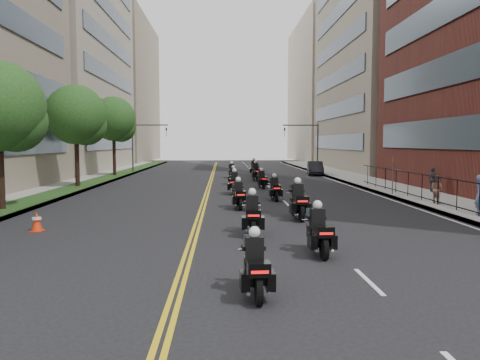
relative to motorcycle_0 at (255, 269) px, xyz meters
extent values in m
plane|color=black|center=(-0.32, 0.94, -0.61)|extent=(160.00, 160.00, 0.00)
cube|color=gray|center=(11.68, 25.94, -0.54)|extent=(4.00, 90.00, 0.15)
cube|color=gray|center=(-12.32, 25.94, -0.54)|extent=(4.00, 90.00, 0.15)
cube|color=#1F3E16|center=(-11.52, 25.94, -0.44)|extent=(2.00, 90.00, 0.04)
cube|color=#333F4C|center=(13.63, 17.94, 2.89)|extent=(0.12, 25.80, 1.80)
cube|color=#333F4C|center=(13.63, 17.94, 6.89)|extent=(0.12, 25.80, 1.80)
cube|color=#333F4C|center=(13.63, 17.94, 10.89)|extent=(0.12, 25.80, 1.80)
cube|color=gray|center=(21.18, 48.94, 14.39)|extent=(15.00, 28.00, 30.00)
cube|color=#333F4C|center=(13.63, 48.94, 2.89)|extent=(0.12, 24.08, 1.80)
cube|color=#333F4C|center=(13.63, 48.94, 6.89)|extent=(0.12, 24.08, 1.80)
cube|color=#333F4C|center=(13.63, 48.94, 10.89)|extent=(0.12, 24.08, 1.80)
cube|color=#333F4C|center=(13.63, 48.94, 14.89)|extent=(0.12, 24.08, 1.80)
cube|color=#333F4C|center=(13.63, 48.94, 18.89)|extent=(0.12, 24.08, 1.80)
cube|color=#A69B86|center=(21.18, 78.94, 12.39)|extent=(15.00, 28.00, 26.00)
cube|color=#A69B86|center=(-22.32, 48.94, 16.39)|extent=(16.00, 28.00, 34.00)
cube|color=#333F4C|center=(-14.27, 48.94, 2.89)|extent=(0.12, 24.08, 1.80)
cube|color=#333F4C|center=(-14.27, 48.94, 6.89)|extent=(0.12, 24.08, 1.80)
cube|color=#333F4C|center=(-14.27, 48.94, 10.89)|extent=(0.12, 24.08, 1.80)
cube|color=#333F4C|center=(-14.27, 48.94, 14.89)|extent=(0.12, 24.08, 1.80)
cube|color=#333F4C|center=(-14.27, 48.94, 18.89)|extent=(0.12, 24.08, 1.80)
cube|color=gray|center=(-22.32, 78.94, 12.39)|extent=(16.00, 28.00, 26.00)
cube|color=black|center=(10.68, 12.94, 0.99)|extent=(0.05, 28.00, 0.05)
cube|color=black|center=(10.68, 12.94, -0.31)|extent=(0.05, 28.00, 0.05)
cylinder|color=black|center=(-11.52, 12.94, 1.80)|extent=(0.32, 0.32, 4.83)
sphere|color=#1A4617|center=(-10.92, 13.34, 3.87)|extent=(3.08, 3.08, 3.08)
cylinder|color=black|center=(-11.52, 24.94, 1.94)|extent=(0.32, 0.32, 5.11)
sphere|color=#1A4617|center=(-11.52, 24.94, 4.86)|extent=(4.40, 4.40, 4.40)
sphere|color=#1A4617|center=(-10.92, 25.34, 4.13)|extent=(3.08, 3.08, 3.08)
cylinder|color=black|center=(-11.52, 36.94, 2.08)|extent=(0.32, 0.32, 5.39)
sphere|color=#1A4617|center=(-11.52, 36.94, 5.16)|extent=(4.40, 4.40, 4.40)
sphere|color=#1A4617|center=(-10.92, 37.34, 4.39)|extent=(3.08, 3.08, 3.08)
cylinder|color=#3F3F44|center=(10.18, 42.94, 2.19)|extent=(0.18, 0.18, 5.60)
cylinder|color=#3F3F44|center=(8.18, 42.94, 4.79)|extent=(4.00, 0.14, 0.14)
imported|color=black|center=(6.38, 42.94, 3.99)|extent=(0.16, 0.20, 1.00)
cylinder|color=#3F3F44|center=(-10.82, 42.94, 2.19)|extent=(0.18, 0.18, 5.60)
cylinder|color=#3F3F44|center=(-8.82, 42.94, 4.79)|extent=(4.00, 0.14, 0.14)
imported|color=black|center=(-7.02, 42.94, 3.99)|extent=(0.16, 0.20, 1.00)
cylinder|color=black|center=(0.03, -0.66, -0.30)|extent=(0.16, 0.63, 0.62)
cylinder|color=black|center=(-0.04, 0.81, -0.30)|extent=(0.16, 0.63, 0.62)
cube|color=black|center=(0.00, 0.08, -0.04)|extent=(0.44, 1.26, 0.37)
cube|color=silver|center=(-0.01, 0.12, -0.25)|extent=(0.37, 0.52, 0.28)
cube|color=black|center=(0.03, -0.66, 0.18)|extent=(0.49, 0.41, 0.29)
cube|color=red|center=(0.04, -0.85, 0.16)|extent=(0.37, 0.04, 0.06)
cube|color=black|center=(-0.01, 0.12, 0.42)|extent=(0.42, 0.28, 0.57)
sphere|color=silver|center=(-0.01, 0.13, 0.80)|extent=(0.27, 0.27, 0.27)
cylinder|color=black|center=(2.23, 3.07, -0.28)|extent=(0.17, 0.67, 0.67)
cylinder|color=black|center=(2.17, 4.64, -0.28)|extent=(0.17, 0.67, 0.67)
cube|color=black|center=(2.20, 3.86, 0.00)|extent=(0.47, 1.34, 0.39)
cube|color=silver|center=(2.20, 3.91, -0.23)|extent=(0.40, 0.56, 0.29)
cube|color=black|center=(2.23, 3.07, 0.23)|extent=(0.53, 0.43, 0.31)
cube|color=red|center=(2.24, 2.87, 0.21)|extent=(0.39, 0.05, 0.07)
cube|color=black|center=(2.20, 3.91, 0.49)|extent=(0.44, 0.29, 0.61)
sphere|color=silver|center=(2.20, 3.92, 0.90)|extent=(0.28, 0.28, 0.28)
cylinder|color=black|center=(0.37, 6.22, -0.26)|extent=(0.16, 0.70, 0.70)
cylinder|color=black|center=(0.40, 7.86, -0.26)|extent=(0.16, 0.70, 0.70)
cube|color=black|center=(0.39, 7.04, 0.03)|extent=(0.45, 1.39, 0.41)
cube|color=silver|center=(0.39, 7.09, -0.21)|extent=(0.40, 0.57, 0.31)
cube|color=black|center=(0.37, 6.22, 0.27)|extent=(0.54, 0.44, 0.33)
cube|color=red|center=(0.37, 6.01, 0.25)|extent=(0.41, 0.04, 0.07)
cube|color=black|center=(0.39, 7.09, 0.54)|extent=(0.46, 0.29, 0.64)
sphere|color=silver|center=(0.39, 7.10, 0.97)|extent=(0.30, 0.30, 0.30)
cylinder|color=black|center=(2.68, 9.63, -0.23)|extent=(0.17, 0.76, 0.75)
cylinder|color=black|center=(2.64, 11.40, -0.23)|extent=(0.17, 0.76, 0.75)
cube|color=black|center=(2.66, 10.51, 0.08)|extent=(0.50, 1.50, 0.44)
cube|color=silver|center=(2.66, 10.57, -0.18)|extent=(0.44, 0.62, 0.33)
cube|color=black|center=(2.68, 9.63, 0.34)|extent=(0.59, 0.48, 0.35)
cube|color=red|center=(2.69, 9.40, 0.32)|extent=(0.44, 0.04, 0.08)
cube|color=black|center=(2.66, 10.57, 0.63)|extent=(0.49, 0.32, 0.69)
sphere|color=silver|center=(2.66, 10.58, 1.09)|extent=(0.32, 0.32, 0.32)
cylinder|color=black|center=(0.18, 13.08, -0.28)|extent=(0.20, 0.68, 0.67)
cylinder|color=black|center=(0.02, 14.64, -0.28)|extent=(0.20, 0.68, 0.67)
cube|color=black|center=(0.10, 13.86, 0.00)|extent=(0.54, 1.36, 0.39)
cube|color=silver|center=(0.10, 13.91, -0.23)|extent=(0.42, 0.57, 0.29)
cube|color=black|center=(0.18, 13.08, 0.23)|extent=(0.55, 0.46, 0.31)
cube|color=red|center=(0.20, 12.88, 0.21)|extent=(0.39, 0.07, 0.07)
cube|color=black|center=(0.10, 13.91, 0.49)|extent=(0.46, 0.32, 0.61)
sphere|color=silver|center=(0.09, 13.92, 0.90)|extent=(0.28, 0.28, 0.28)
cylinder|color=black|center=(2.41, 16.61, -0.29)|extent=(0.16, 0.65, 0.65)
cylinder|color=black|center=(2.34, 18.13, -0.29)|extent=(0.16, 0.65, 0.65)
cube|color=black|center=(2.37, 17.37, -0.02)|extent=(0.45, 1.30, 0.38)
cube|color=silver|center=(2.37, 17.42, -0.24)|extent=(0.38, 0.54, 0.29)
cube|color=black|center=(2.41, 16.61, 0.21)|extent=(0.51, 0.42, 0.30)
cube|color=red|center=(2.41, 16.41, 0.19)|extent=(0.38, 0.04, 0.07)
cube|color=black|center=(2.37, 17.42, 0.45)|extent=(0.43, 0.28, 0.59)
sphere|color=silver|center=(2.37, 17.43, 0.85)|extent=(0.28, 0.28, 0.28)
cylinder|color=black|center=(0.00, 20.00, -0.26)|extent=(0.20, 0.71, 0.70)
cylinder|color=black|center=(0.13, 21.64, -0.26)|extent=(0.20, 0.71, 0.70)
cube|color=black|center=(0.07, 20.82, 0.02)|extent=(0.53, 1.41, 0.41)
cube|color=silver|center=(0.07, 20.87, -0.21)|extent=(0.43, 0.59, 0.31)
cube|color=black|center=(0.00, 20.00, 0.27)|extent=(0.56, 0.47, 0.33)
cube|color=red|center=(-0.01, 19.79, 0.25)|extent=(0.41, 0.06, 0.07)
cube|color=black|center=(0.07, 20.87, 0.54)|extent=(0.47, 0.32, 0.64)
sphere|color=silver|center=(0.07, 20.88, 0.97)|extent=(0.30, 0.30, 0.30)
cylinder|color=black|center=(2.32, 23.92, -0.30)|extent=(0.20, 0.63, 0.62)
cylinder|color=black|center=(2.14, 25.37, -0.30)|extent=(0.20, 0.63, 0.62)
cube|color=black|center=(2.23, 24.64, -0.05)|extent=(0.53, 1.27, 0.36)
cube|color=silver|center=(2.22, 24.69, -0.26)|extent=(0.40, 0.54, 0.27)
cube|color=black|center=(2.32, 23.92, 0.17)|extent=(0.52, 0.44, 0.29)
cube|color=red|center=(2.34, 23.73, 0.15)|extent=(0.37, 0.07, 0.06)
cube|color=black|center=(2.22, 24.69, 0.41)|extent=(0.43, 0.30, 0.56)
sphere|color=silver|center=(2.22, 24.70, 0.79)|extent=(0.26, 0.26, 0.26)
cylinder|color=black|center=(0.09, 27.39, -0.30)|extent=(0.19, 0.63, 0.62)
cylinder|color=black|center=(0.23, 28.85, -0.30)|extent=(0.19, 0.63, 0.62)
cube|color=black|center=(0.16, 28.12, -0.04)|extent=(0.51, 1.27, 0.37)
cube|color=silver|center=(0.16, 28.17, -0.25)|extent=(0.40, 0.54, 0.28)
cube|color=black|center=(0.09, 27.39, 0.18)|extent=(0.51, 0.43, 0.29)
cube|color=red|center=(0.07, 27.20, 0.16)|extent=(0.37, 0.06, 0.06)
cube|color=black|center=(0.16, 28.17, 0.42)|extent=(0.43, 0.30, 0.57)
sphere|color=silver|center=(0.16, 28.18, 0.80)|extent=(0.27, 0.27, 0.27)
cylinder|color=black|center=(2.38, 30.67, -0.24)|extent=(0.24, 0.76, 0.74)
cylinder|color=black|center=(2.16, 32.41, -0.24)|extent=(0.24, 0.76, 0.74)
cube|color=black|center=(2.27, 31.54, 0.07)|extent=(0.64, 1.52, 0.44)
cube|color=silver|center=(2.26, 31.59, -0.18)|extent=(0.49, 0.65, 0.33)
cube|color=black|center=(2.38, 30.67, 0.33)|extent=(0.62, 0.53, 0.35)
cube|color=red|center=(2.40, 30.44, 0.31)|extent=(0.44, 0.09, 0.08)
cube|color=black|center=(2.26, 31.59, 0.62)|extent=(0.52, 0.36, 0.68)
sphere|color=silver|center=(2.26, 31.60, 1.08)|extent=(0.32, 0.32, 0.32)
cylinder|color=black|center=(0.27, 34.31, -0.28)|extent=(0.21, 0.66, 0.65)
cylinder|color=black|center=(0.10, 35.83, -0.28)|extent=(0.21, 0.66, 0.65)
cube|color=black|center=(0.18, 35.07, -0.02)|extent=(0.55, 1.33, 0.38)
cube|color=silver|center=(0.18, 35.12, -0.24)|extent=(0.42, 0.57, 0.29)
cube|color=black|center=(0.27, 34.31, 0.22)|extent=(0.54, 0.46, 0.31)
cube|color=red|center=(0.29, 34.10, 0.20)|extent=(0.38, 0.07, 0.07)
cube|color=black|center=(0.18, 35.12, 0.47)|extent=(0.45, 0.31, 0.60)
sphere|color=silver|center=(0.18, 35.13, 0.87)|extent=(0.28, 0.28, 0.28)
cylinder|color=black|center=(2.52, 37.52, -0.24)|extent=(0.18, 0.75, 0.74)
cylinder|color=black|center=(2.59, 39.27, -0.24)|extent=(0.18, 0.75, 0.74)
cube|color=black|center=(2.56, 38.39, 0.07)|extent=(0.52, 1.50, 0.44)
cube|color=silver|center=(2.56, 38.45, -0.18)|extent=(0.44, 0.62, 0.33)
cube|color=black|center=(2.52, 37.52, 0.33)|extent=(0.59, 0.48, 0.35)
cube|color=red|center=(2.51, 37.29, 0.31)|extent=(0.44, 0.05, 0.08)
cube|color=black|center=(2.56, 38.45, 0.62)|extent=(0.49, 0.33, 0.68)
sphere|color=silver|center=(2.56, 38.46, 1.08)|extent=(0.32, 0.32, 0.32)
imported|color=black|center=(9.08, 38.74, 0.11)|extent=(2.09, 4.55, 1.45)
imported|color=#536498|center=(10.91, 10.30, 0.45)|extent=(0.46, 0.68, 1.83)
imported|color=#8C5B4C|center=(10.88, 14.48, 0.29)|extent=(0.79, 0.89, 1.51)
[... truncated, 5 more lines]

